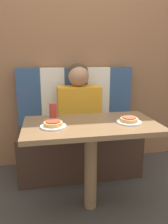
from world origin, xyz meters
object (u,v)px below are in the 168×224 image
Objects in this scene: plate_left at (53,126)px; drinking_cup at (53,110)px; plate_right at (129,122)px; pizza_right at (129,119)px; pizza_left at (53,123)px; person at (79,99)px.

drinking_cup is at bearing 87.35° from plate_left.
drinking_cup is (-0.55, 0.26, 0.05)m from plate_right.
pizza_right is (0.57, -0.00, 0.02)m from plate_left.
plate_right is at bearing 90.00° from pizza_right.
plate_left is 0.27m from drinking_cup.
pizza_left is 1.14× the size of drinking_cup.
pizza_left reaches higher than plate_right.
plate_right is (0.57, 0.00, 0.00)m from plate_left.
drinking_cup is at bearing 154.71° from pizza_right.
pizza_left is at bearing 180.00° from pizza_right.
person reaches higher than pizza_left.
plate_right is 1.58× the size of drinking_cup.
person is 0.46m from drinking_cup.
pizza_right is (0.57, 0.00, 0.00)m from pizza_left.
pizza_right is at bearing 0.00° from pizza_left.
drinking_cup is (-0.55, 0.26, 0.03)m from pizza_right.
pizza_left is (-0.28, -0.63, -0.05)m from person.
person is 0.69m from pizza_right.
person is at bearing 53.57° from drinking_cup.
pizza_left is at bearing -180.00° from plate_right.
plate_right is 0.02m from pizza_right.
person is at bearing 65.76° from plate_left.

